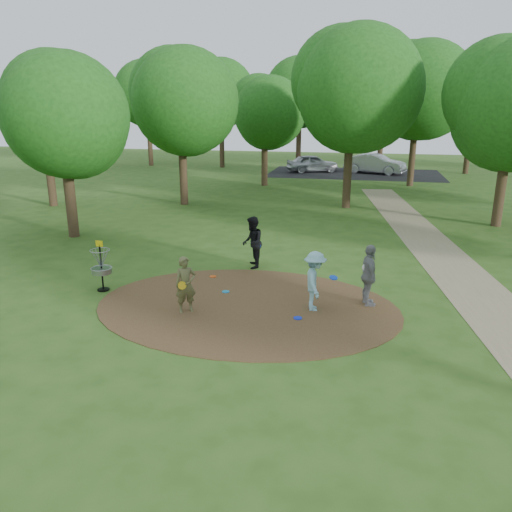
# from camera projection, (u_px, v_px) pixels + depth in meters

# --- Properties ---
(ground) EXTENTS (100.00, 100.00, 0.00)m
(ground) POSITION_uv_depth(u_px,v_px,m) (247.00, 306.00, 13.77)
(ground) COLOR #2D5119
(ground) RESTS_ON ground
(dirt_clearing) EXTENTS (8.40, 8.40, 0.02)m
(dirt_clearing) POSITION_uv_depth(u_px,v_px,m) (247.00, 306.00, 13.76)
(dirt_clearing) COLOR #47301C
(dirt_clearing) RESTS_ON ground
(footpath) EXTENTS (7.55, 39.89, 0.01)m
(footpath) POSITION_uv_depth(u_px,v_px,m) (483.00, 299.00, 14.29)
(footpath) COLOR #8C7A5B
(footpath) RESTS_ON ground
(parking_lot) EXTENTS (14.00, 8.00, 0.01)m
(parking_lot) POSITION_uv_depth(u_px,v_px,m) (354.00, 173.00, 41.42)
(parking_lot) COLOR black
(parking_lot) RESTS_ON ground
(player_observer_with_disc) EXTENTS (0.67, 0.61, 1.54)m
(player_observer_with_disc) POSITION_uv_depth(u_px,v_px,m) (186.00, 285.00, 13.18)
(player_observer_with_disc) COLOR brown
(player_observer_with_disc) RESTS_ON ground
(player_throwing_with_disc) EXTENTS (1.03, 1.15, 1.63)m
(player_throwing_with_disc) POSITION_uv_depth(u_px,v_px,m) (315.00, 281.00, 13.30)
(player_throwing_with_disc) COLOR #85BAC6
(player_throwing_with_disc) RESTS_ON ground
(player_walking_with_disc) EXTENTS (0.84, 0.98, 1.77)m
(player_walking_with_disc) POSITION_uv_depth(u_px,v_px,m) (252.00, 242.00, 16.87)
(player_walking_with_disc) COLOR black
(player_walking_with_disc) RESTS_ON ground
(player_waiting_with_disc) EXTENTS (0.67, 1.09, 1.73)m
(player_waiting_with_disc) POSITION_uv_depth(u_px,v_px,m) (369.00, 276.00, 13.60)
(player_waiting_with_disc) COLOR gray
(player_waiting_with_disc) RESTS_ON ground
(disc_ground_cyan) EXTENTS (0.22, 0.22, 0.02)m
(disc_ground_cyan) POSITION_uv_depth(u_px,v_px,m) (226.00, 292.00, 14.78)
(disc_ground_cyan) COLOR #167DB7
(disc_ground_cyan) RESTS_ON dirt_clearing
(disc_ground_blue) EXTENTS (0.22, 0.22, 0.02)m
(disc_ground_blue) POSITION_uv_depth(u_px,v_px,m) (298.00, 318.00, 12.93)
(disc_ground_blue) COLOR #0C24D9
(disc_ground_blue) RESTS_ON dirt_clearing
(disc_ground_red) EXTENTS (0.22, 0.22, 0.02)m
(disc_ground_red) POSITION_uv_depth(u_px,v_px,m) (213.00, 276.00, 16.11)
(disc_ground_red) COLOR #D64915
(disc_ground_red) RESTS_ON dirt_clearing
(car_left) EXTENTS (4.67, 3.24, 1.48)m
(car_left) POSITION_uv_depth(u_px,v_px,m) (312.00, 163.00, 42.15)
(car_left) COLOR #B1B3B9
(car_left) RESTS_ON ground
(car_right) EXTENTS (5.21, 3.16, 1.62)m
(car_right) POSITION_uv_depth(u_px,v_px,m) (375.00, 164.00, 41.14)
(car_right) COLOR #A9AAB1
(car_right) RESTS_ON ground
(disc_golf_basket) EXTENTS (0.63, 0.63, 1.54)m
(disc_golf_basket) POSITION_uv_depth(u_px,v_px,m) (101.00, 262.00, 14.73)
(disc_golf_basket) COLOR black
(disc_golf_basket) RESTS_ON ground
(tree_ring) EXTENTS (36.59, 45.39, 9.38)m
(tree_ring) POSITION_uv_depth(u_px,v_px,m) (354.00, 108.00, 21.89)
(tree_ring) COLOR #332316
(tree_ring) RESTS_ON ground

